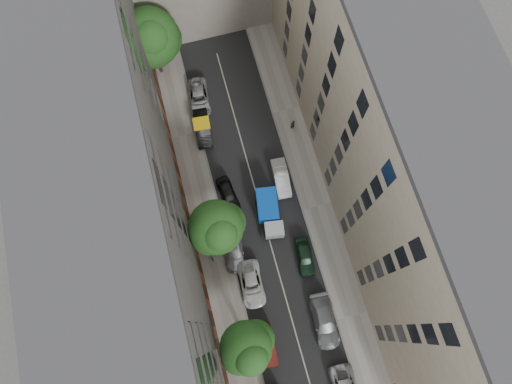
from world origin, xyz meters
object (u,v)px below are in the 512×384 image
object	(u,v)px
tree_far	(151,40)
lamp_post	(209,254)
tree_near	(248,349)
tree_mid	(218,228)
car_left_1	(267,345)
tarp_truck	(269,213)
car_left_4	(228,194)
pedestrian	(293,125)
car_left_2	(252,284)
car_right_2	(305,256)
car_left_3	(234,250)
car_left_5	(203,128)
car_right_3	(281,178)
car_right_1	(325,321)
car_left_6	(199,97)

from	to	relation	value
tree_far	lamp_post	bearing A→B (deg)	-88.66
tree_near	tree_mid	bearing A→B (deg)	90.00
lamp_post	car_left_1	bearing A→B (deg)	-71.43
tarp_truck	tree_far	distance (m)	20.50
car_left_4	lamp_post	distance (m)	7.42
lamp_post	pedestrian	xyz separation A→B (m)	(11.34, 11.47, -2.89)
car_left_2	pedestrian	bearing A→B (deg)	63.45
tarp_truck	car_right_2	xyz separation A→B (m)	(2.20, -4.91, -0.58)
car_left_2	car_left_4	world-z (taller)	car_left_4
car_left_3	car_left_5	world-z (taller)	car_left_5
car_left_3	car_right_2	size ratio (longest dim) A/B	1.20
car_left_4	car_left_5	xyz separation A→B (m)	(-0.80, 7.60, 0.08)
car_right_2	tree_near	world-z (taller)	tree_near
car_left_5	lamp_post	distance (m)	14.12
car_left_3	car_left_5	distance (m)	13.20
tarp_truck	car_right_2	world-z (taller)	tarp_truck
car_left_3	tree_mid	world-z (taller)	tree_mid
car_left_1	car_right_3	world-z (taller)	car_right_3
tarp_truck	car_left_1	world-z (taller)	tarp_truck
lamp_post	car_left_5	bearing A→B (deg)	80.82
car_left_1	pedestrian	distance (m)	21.93
car_left_3	car_right_1	distance (m)	10.72
car_left_2	car_left_5	distance (m)	16.82
car_left_5	lamp_post	size ratio (longest dim) A/B	0.75
car_left_6	tree_mid	size ratio (longest dim) A/B	0.59
car_left_5	tree_far	distance (m)	9.93
car_left_4	car_right_1	distance (m)	15.26
car_right_3	tree_far	bearing A→B (deg)	124.65
car_right_2	pedestrian	xyz separation A→B (m)	(2.74, 13.46, 0.25)
car_right_1	tree_far	size ratio (longest dim) A/B	0.57
car_left_6	car_left_4	bearing A→B (deg)	-82.93
car_left_2	car_left_3	distance (m)	3.69
car_right_2	tree_far	world-z (taller)	tree_far
car_left_4	pedestrian	distance (m)	9.98
car_right_2	car_left_5	bearing A→B (deg)	118.31
car_left_2	car_left_6	world-z (taller)	car_left_6
car_left_1	car_left_4	bearing A→B (deg)	92.21
tarp_truck	car_left_2	xyz separation A→B (m)	(-3.40, -6.11, -0.59)
pedestrian	car_left_6	bearing A→B (deg)	-56.47
car_left_2	tree_mid	distance (m)	7.06
car_right_1	tree_far	xyz separation A→B (m)	(-9.10, 29.83, 5.15)
car_right_1	car_left_2	bearing A→B (deg)	141.67
tree_far	car_left_4	bearing A→B (deg)	-77.36
tree_far	car_right_3	bearing A→B (deg)	-59.46
car_left_6	car_right_3	size ratio (longest dim) A/B	1.13
car_left_4	car_left_5	bearing A→B (deg)	87.90
tree_near	car_right_1	bearing A→B (deg)	2.42
car_left_6	tree_far	world-z (taller)	tree_far
tarp_truck	car_left_6	size ratio (longest dim) A/B	1.08
car_left_1	car_right_3	distance (m)	16.03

